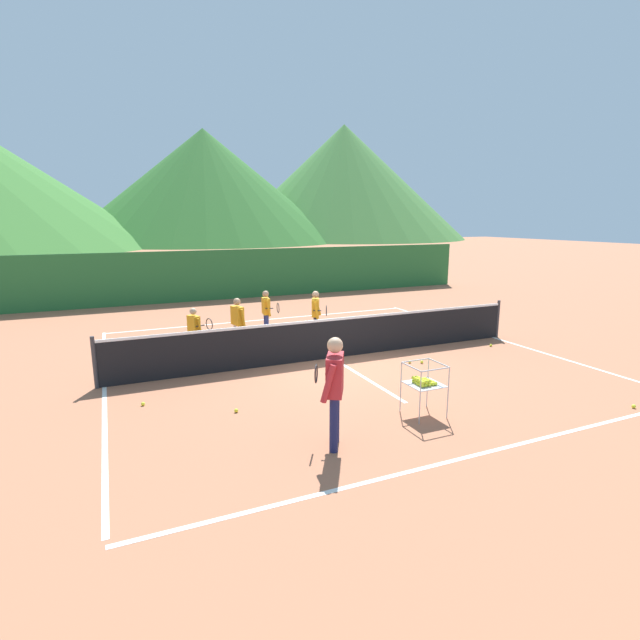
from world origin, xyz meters
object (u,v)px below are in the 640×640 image
at_px(ball_cart, 424,382).
at_px(tennis_ball_3, 422,362).
at_px(instructor, 334,382).
at_px(student_2, 266,309).
at_px(tennis_ball_0, 410,362).
at_px(student_0, 195,327).
at_px(tennis_ball_6, 236,411).
at_px(tennis_net, 332,338).
at_px(student_1, 238,319).
at_px(student_3, 316,311).
at_px(tennis_ball_4, 143,404).
at_px(tennis_ball_2, 491,345).
at_px(tennis_ball_5, 634,406).

relative_size(ball_cart, tennis_ball_3, 13.22).
distance_m(instructor, student_2, 6.93).
xyz_separation_m(ball_cart, tennis_ball_0, (1.52, 2.60, -0.56)).
xyz_separation_m(student_0, tennis_ball_3, (4.67, -2.71, -0.69)).
relative_size(tennis_ball_3, tennis_ball_6, 1.00).
xyz_separation_m(tennis_net, student_1, (-1.88, 1.60, 0.31)).
bearing_deg(tennis_ball_6, tennis_ball_3, 13.02).
height_order(student_3, tennis_ball_0, student_3).
relative_size(student_0, student_1, 0.89).
height_order(tennis_net, tennis_ball_3, tennis_net).
distance_m(student_0, student_3, 3.30).
distance_m(instructor, tennis_ball_3, 4.75).
bearing_deg(tennis_ball_0, tennis_ball_4, -177.79).
relative_size(tennis_net, tennis_ball_2, 152.52).
distance_m(student_1, student_3, 2.21).
distance_m(student_1, tennis_ball_0, 4.37).
height_order(student_0, tennis_ball_6, student_0).
bearing_deg(tennis_ball_5, instructor, 171.21).
relative_size(student_2, tennis_ball_4, 19.29).
relative_size(tennis_ball_4, tennis_ball_6, 1.00).
relative_size(tennis_ball_2, tennis_ball_6, 1.00).
relative_size(student_1, tennis_ball_5, 19.78).
distance_m(student_0, student_1, 1.10).
bearing_deg(student_1, tennis_ball_3, -38.28).
xyz_separation_m(tennis_ball_4, tennis_ball_6, (1.45, -0.98, 0.00)).
height_order(student_1, ball_cart, student_1).
bearing_deg(tennis_ball_0, ball_cart, -120.35).
height_order(tennis_ball_5, tennis_ball_6, same).
relative_size(tennis_ball_0, tennis_ball_2, 1.00).
distance_m(tennis_net, tennis_ball_4, 4.60).
bearing_deg(student_2, instructor, -99.66).
relative_size(student_3, tennis_ball_2, 20.15).
relative_size(tennis_net, student_2, 7.91).
distance_m(tennis_ball_4, tennis_ball_5, 8.72).
distance_m(student_0, tennis_ball_5, 9.18).
bearing_deg(tennis_net, student_0, 153.59).
distance_m(student_2, tennis_ball_2, 6.13).
bearing_deg(tennis_net, tennis_ball_5, -54.55).
bearing_deg(tennis_ball_5, tennis_net, 125.45).
bearing_deg(student_0, tennis_net, -26.41).
relative_size(tennis_ball_0, tennis_ball_5, 1.00).
bearing_deg(tennis_ball_2, tennis_net, 170.17).
height_order(tennis_net, student_1, student_1).
bearing_deg(tennis_ball_3, student_2, 122.20).
xyz_separation_m(student_1, tennis_ball_0, (3.34, -2.70, -0.77)).
bearing_deg(student_2, student_1, -135.08).
bearing_deg(student_2, student_0, -150.68).
xyz_separation_m(instructor, ball_cart, (1.87, 0.42, -0.40)).
bearing_deg(tennis_ball_4, student_1, 49.47).
distance_m(tennis_ball_0, tennis_ball_6, 4.56).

